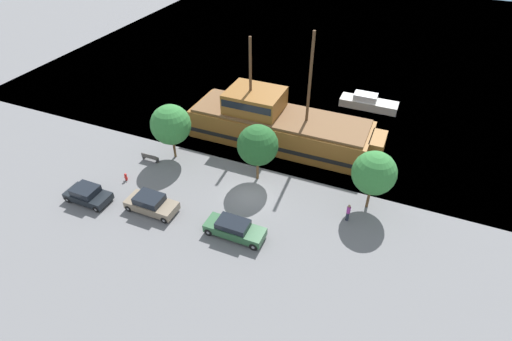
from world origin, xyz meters
name	(u,v)px	position (x,y,z in m)	size (l,w,h in m)	color
ground_plane	(251,194)	(0.00, 0.00, 0.00)	(160.00, 160.00, 0.00)	slate
water_surface	(354,38)	(0.00, 44.00, 0.00)	(80.00, 80.00, 0.00)	#33566B
pirate_ship	(278,125)	(-0.91, 9.12, 2.01)	(20.07, 5.83, 12.21)	brown
moored_boat_dockside	(368,103)	(6.64, 20.38, 0.65)	(6.83, 2.14, 1.71)	#B7B2A8
parked_car_curb_front	(87,194)	(-12.86, -6.32, 0.70)	(3.99, 2.02, 1.43)	black
parked_car_curb_mid	(234,229)	(0.79, -5.06, 0.73)	(4.87, 1.84, 1.45)	#2D5B38
parked_car_curb_rear	(151,204)	(-7.00, -5.18, 0.75)	(4.46, 2.00, 1.53)	#7F705B
fire_hydrant	(126,177)	(-11.61, -2.69, 0.41)	(0.42, 0.25, 0.76)	red
bench_promenade_east	(150,157)	(-11.32, 0.75, 0.44)	(1.74, 0.45, 0.85)	#4C4742
pedestrian_walking_near	(348,212)	(8.70, 0.17, 0.85)	(0.32, 0.32, 1.67)	#232838
tree_row_east	(171,125)	(-9.40, 2.37, 3.78)	(3.92, 3.92, 5.74)	brown
tree_row_mideast	(258,145)	(-0.34, 2.40, 3.77)	(3.74, 3.74, 5.65)	brown
tree_row_midwest	(374,173)	(9.92, 2.47, 3.70)	(3.67, 3.67, 5.54)	brown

